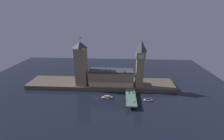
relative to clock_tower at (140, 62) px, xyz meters
The scene contains 17 objects.
ground_plane 75.60m from the clock_tower, 154.96° to the right, with size 400.00×400.00×0.00m, color black.
embankment 70.15m from the clock_tower, 167.68° to the left, with size 220.00×42.00×5.97m.
parliament_hall 47.74m from the clock_tower, behind, with size 63.46×23.76×26.61m.
clock_tower is the anchor object (origin of this frame).
victoria_tower 83.48m from the clock_tower, behind, with size 16.11×16.11×69.23m.
bridge 50.93m from the clock_tower, 112.33° to the right, with size 12.75×46.00×5.76m.
car_northbound_lead 44.95m from the clock_tower, 125.26° to the right, with size 1.85×4.00×1.36m.
car_southbound_lead 57.34m from the clock_tower, 103.09° to the right, with size 1.90×4.09×1.40m.
car_southbound_trail 42.34m from the clock_tower, 116.40° to the right, with size 1.95×3.98×1.47m.
pedestrian_near_rail 61.21m from the clock_tower, 111.82° to the right, with size 0.38×0.38×1.86m.
pedestrian_mid_walk 45.40m from the clock_tower, 105.01° to the right, with size 0.38×0.38×1.74m.
pedestrian_far_rail 44.36m from the clock_tower, 134.13° to the right, with size 0.38×0.38×1.67m.
street_lamp_near 59.67m from the clock_tower, 112.29° to the right, with size 1.34×0.60×6.09m.
street_lamp_mid 45.94m from the clock_tower, 102.43° to the right, with size 1.34×0.60×5.89m.
street_lamp_far 41.11m from the clock_tower, 138.39° to the right, with size 1.34×0.60×6.38m.
boat_upstream 65.61m from the clock_tower, 148.21° to the right, with size 15.50×5.28×3.67m.
boat_downstream 51.88m from the clock_tower, 73.75° to the right, with size 11.99×4.62×3.21m.
Camera 1 is at (31.33, -188.91, 104.24)m, focal length 26.00 mm.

